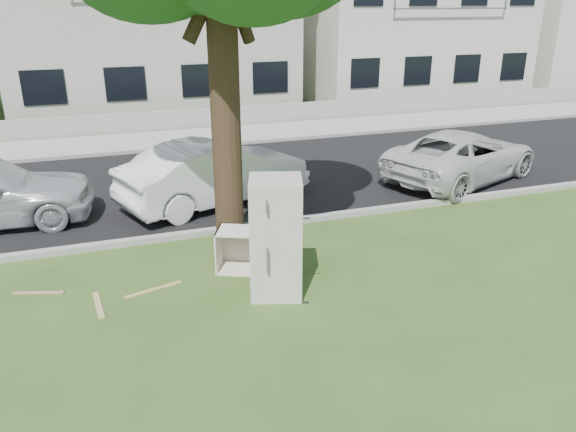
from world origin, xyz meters
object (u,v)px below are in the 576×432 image
object	(u,v)px
car_right	(463,156)
cabinet	(245,250)
fridge	(276,238)
car_center	(215,173)

from	to	relation	value
car_right	cabinet	bearing A→B (deg)	94.10
fridge	car_right	world-z (taller)	fridge
cabinet	fridge	bearing A→B (deg)	-51.72
car_center	car_right	world-z (taller)	car_center
fridge	cabinet	size ratio (longest dim) A/B	2.03
cabinet	car_center	distance (m)	3.62
fridge	car_right	size ratio (longest dim) A/B	0.41
cabinet	car_right	world-z (taller)	car_right
cabinet	car_center	size ratio (longest dim) A/B	0.22
fridge	cabinet	xyz separation A→B (m)	(-0.24, 0.99, -0.60)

